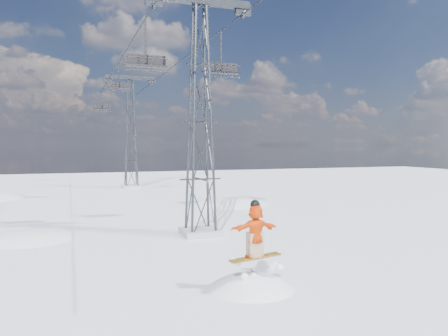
{
  "coord_description": "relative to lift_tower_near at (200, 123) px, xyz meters",
  "views": [
    {
      "loc": [
        -5.19,
        -12.26,
        4.39
      ],
      "look_at": [
        0.32,
        3.24,
        3.53
      ],
      "focal_mm": 35.0,
      "sensor_mm": 36.0,
      "label": 1
    }
  ],
  "objects": [
    {
      "name": "ground",
      "position": [
        -0.8,
        -8.0,
        -5.47
      ],
      "size": [
        120.0,
        120.0,
        0.0
      ],
      "primitive_type": "plane",
      "color": "white",
      "rests_on": "ground"
    },
    {
      "name": "snow_terrain",
      "position": [
        -5.57,
        13.24,
        -15.06
      ],
      "size": [
        39.0,
        37.0,
        22.0
      ],
      "color": "white",
      "rests_on": "ground"
    },
    {
      "name": "lift_tower_near",
      "position": [
        0.0,
        0.0,
        0.0
      ],
      "size": [
        5.2,
        1.8,
        11.43
      ],
      "color": "#999999",
      "rests_on": "ground"
    },
    {
      "name": "lift_tower_far",
      "position": [
        0.0,
        25.0,
        0.0
      ],
      "size": [
        5.2,
        1.8,
        11.43
      ],
      "color": "#999999",
      "rests_on": "ground"
    },
    {
      "name": "haul_cables",
      "position": [
        0.0,
        11.5,
        5.38
      ],
      "size": [
        4.46,
        51.0,
        0.06
      ],
      "color": "black",
      "rests_on": "ground"
    },
    {
      "name": "lift_chair_near",
      "position": [
        -2.2,
        2.48,
        3.21
      ],
      "size": [
        2.19,
        0.63,
        2.71
      ],
      "color": "black",
      "rests_on": "ground"
    },
    {
      "name": "lift_chair_mid",
      "position": [
        2.2,
        3.35,
        3.26
      ],
      "size": [
        2.14,
        0.62,
        2.66
      ],
      "color": "black",
      "rests_on": "ground"
    },
    {
      "name": "lift_chair_far",
      "position": [
        -2.2,
        15.22,
        3.59
      ],
      "size": [
        1.8,
        0.52,
        2.23
      ],
      "color": "black",
      "rests_on": "ground"
    },
    {
      "name": "lift_chair_extra",
      "position": [
        -2.2,
        34.07,
        3.41
      ],
      "size": [
        1.99,
        0.57,
        2.46
      ],
      "color": "black",
      "rests_on": "ground"
    }
  ]
}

